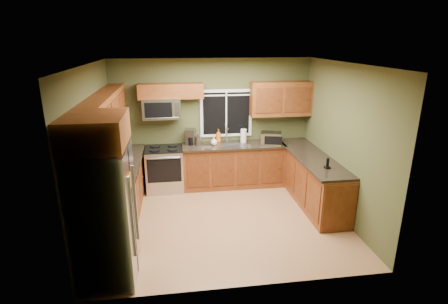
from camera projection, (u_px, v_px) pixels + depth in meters
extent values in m
plane|color=#A16E46|center=(224.00, 219.00, 6.24)|extent=(4.20, 4.20, 0.00)
plane|color=white|center=(224.00, 64.00, 5.40)|extent=(4.20, 4.20, 0.00)
plane|color=#444826|center=(212.00, 123.00, 7.51)|extent=(4.20, 0.00, 4.20)
plane|color=#444826|center=(245.00, 192.00, 4.12)|extent=(4.20, 0.00, 4.20)
plane|color=#444826|center=(93.00, 153.00, 5.54)|extent=(0.00, 3.60, 3.60)
plane|color=#444826|center=(343.00, 142.00, 6.10)|extent=(0.00, 3.60, 3.60)
cube|color=white|center=(226.00, 113.00, 7.48)|extent=(1.12, 0.03, 1.02)
cube|color=black|center=(226.00, 113.00, 7.47)|extent=(1.00, 0.01, 0.90)
cube|color=white|center=(226.00, 113.00, 7.46)|extent=(0.03, 0.01, 0.90)
cube|color=white|center=(226.00, 95.00, 7.34)|extent=(1.00, 0.01, 0.03)
cube|color=brown|center=(122.00, 191.00, 6.31)|extent=(0.60, 2.65, 0.90)
cube|color=black|center=(121.00, 167.00, 6.16)|extent=(0.65, 2.65, 0.04)
cube|color=brown|center=(233.00, 166.00, 7.57)|extent=(2.17, 0.60, 0.90)
cube|color=black|center=(234.00, 145.00, 7.40)|extent=(2.17, 0.65, 0.04)
cube|color=brown|center=(311.00, 179.00, 6.86)|extent=(0.60, 2.50, 0.90)
cube|color=#5C2910|center=(340.00, 208.00, 5.67)|extent=(0.56, 0.02, 0.82)
cube|color=black|center=(311.00, 156.00, 6.71)|extent=(0.65, 2.50, 0.04)
cube|color=brown|center=(106.00, 115.00, 5.85)|extent=(0.33, 2.65, 0.72)
cube|color=brown|center=(171.00, 91.00, 7.02)|extent=(1.30, 0.33, 0.30)
cube|color=brown|center=(281.00, 99.00, 7.39)|extent=(1.30, 0.33, 0.72)
cube|color=brown|center=(95.00, 131.00, 4.15)|extent=(0.72, 0.90, 0.38)
cube|color=#B7B7BC|center=(105.00, 215.00, 4.50)|extent=(0.72, 0.90, 1.80)
cube|color=slate|center=(132.00, 218.00, 4.35)|extent=(0.03, 0.04, 1.10)
cube|color=slate|center=(135.00, 203.00, 4.72)|extent=(0.03, 0.04, 1.10)
cube|color=black|center=(134.00, 214.00, 4.55)|extent=(0.01, 0.02, 1.78)
cube|color=orange|center=(130.00, 181.00, 4.30)|extent=(0.01, 0.14, 0.20)
cube|color=#B7B7BC|center=(165.00, 169.00, 7.35)|extent=(0.76, 0.65, 0.90)
cube|color=black|center=(164.00, 149.00, 7.21)|extent=(0.76, 0.64, 0.03)
cube|color=black|center=(164.00, 171.00, 7.01)|extent=(0.68, 0.02, 0.50)
cylinder|color=slate|center=(164.00, 158.00, 6.90)|extent=(0.64, 0.04, 0.04)
cylinder|color=black|center=(154.00, 150.00, 7.04)|extent=(0.20, 0.20, 0.01)
cylinder|color=black|center=(172.00, 149.00, 7.09)|extent=(0.20, 0.20, 0.01)
cylinder|color=black|center=(155.00, 146.00, 7.31)|extent=(0.20, 0.20, 0.01)
cylinder|color=black|center=(172.00, 145.00, 7.35)|extent=(0.20, 0.20, 0.01)
cube|color=#B7B7BC|center=(162.00, 108.00, 7.08)|extent=(0.76, 0.38, 0.42)
cube|color=black|center=(158.00, 110.00, 6.89)|extent=(0.54, 0.01, 0.30)
cube|color=slate|center=(177.00, 110.00, 6.94)|extent=(0.10, 0.01, 0.30)
cylinder|color=slate|center=(162.00, 118.00, 6.93)|extent=(0.66, 0.02, 0.02)
cube|color=slate|center=(228.00, 145.00, 7.38)|extent=(0.60, 0.42, 0.02)
cylinder|color=#B7B7BC|center=(227.00, 134.00, 7.52)|extent=(0.03, 0.03, 0.34)
cylinder|color=#B7B7BC|center=(227.00, 128.00, 7.39)|extent=(0.03, 0.18, 0.03)
cube|color=#B7B7BC|center=(271.00, 138.00, 7.35)|extent=(0.49, 0.42, 0.26)
cube|color=black|center=(273.00, 140.00, 7.20)|extent=(0.35, 0.11, 0.18)
cube|color=slate|center=(191.00, 137.00, 7.39)|extent=(0.24, 0.27, 0.32)
cylinder|color=black|center=(191.00, 141.00, 7.33)|extent=(0.14, 0.14, 0.17)
cylinder|color=#B7B7BC|center=(198.00, 141.00, 7.30)|extent=(0.17, 0.17, 0.20)
cone|color=black|center=(198.00, 135.00, 7.26)|extent=(0.11, 0.11, 0.05)
cylinder|color=white|center=(244.00, 136.00, 7.49)|extent=(0.15, 0.15, 0.29)
cylinder|color=slate|center=(244.00, 129.00, 7.44)|extent=(0.02, 0.02, 0.04)
imported|color=orange|center=(218.00, 136.00, 7.52)|extent=(0.12, 0.12, 0.28)
imported|color=white|center=(214.00, 141.00, 7.34)|extent=(0.13, 0.13, 0.17)
cube|color=black|center=(327.00, 167.00, 6.02)|extent=(0.09, 0.09, 0.04)
cube|color=black|center=(328.00, 162.00, 5.99)|extent=(0.04, 0.03, 0.15)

